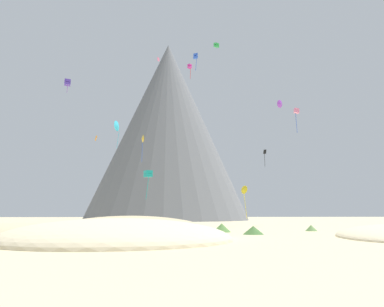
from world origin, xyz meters
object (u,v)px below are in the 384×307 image
object	(u,v)px
kite_yellow_low	(244,191)
kite_pink_mid	(296,111)
kite_orange_mid	(96,138)
kite_black_mid	(265,154)
bush_near_left	(74,233)
bush_far_left	(222,228)
bush_scatter_east	(253,230)
kite_gold_mid	(142,139)
kite_rainbow_high	(158,59)
kite_cyan_mid	(117,126)
kite_indigo_high	(67,82)
kite_blue_high	(196,56)
kite_magenta_high	(190,67)
kite_green_high	(216,45)
kite_violet_high	(280,104)
kite_teal_low	(148,174)
rock_massif	(172,138)
bush_low_patch	(311,228)

from	to	relation	value
kite_yellow_low	kite_pink_mid	bearing A→B (deg)	78.85
kite_orange_mid	kite_black_mid	bearing A→B (deg)	-36.09
bush_near_left	bush_far_left	world-z (taller)	bush_near_left
bush_scatter_east	kite_gold_mid	bearing A→B (deg)	109.46
kite_rainbow_high	kite_cyan_mid	world-z (taller)	kite_rainbow_high
kite_indigo_high	kite_blue_high	bearing A→B (deg)	-135.02
kite_black_mid	kite_orange_mid	distance (m)	38.95
kite_magenta_high	kite_indigo_high	world-z (taller)	kite_magenta_high
kite_pink_mid	kite_green_high	size ratio (longest dim) A/B	4.57
kite_pink_mid	kite_violet_high	bearing A→B (deg)	6.31
kite_violet_high	kite_cyan_mid	distance (m)	37.89
kite_green_high	kite_orange_mid	bearing A→B (deg)	-75.85
kite_orange_mid	kite_teal_low	xyz separation A→B (m)	(12.21, -23.91, -10.51)
bush_scatter_east	kite_violet_high	size ratio (longest dim) A/B	1.26
kite_cyan_mid	bush_far_left	bearing A→B (deg)	-136.12
bush_near_left	kite_orange_mid	bearing A→B (deg)	97.27
bush_far_left	bush_scatter_east	bearing A→B (deg)	-64.36
kite_magenta_high	kite_orange_mid	bearing A→B (deg)	35.23
kite_gold_mid	kite_orange_mid	xyz separation A→B (m)	(-10.59, 7.12, 1.46)
bush_near_left	bush_scatter_east	bearing A→B (deg)	20.16
kite_violet_high	kite_teal_low	size ratio (longest dim) A/B	0.38
kite_teal_low	kite_green_high	bearing A→B (deg)	87.28
rock_massif	kite_green_high	size ratio (longest dim) A/B	67.87
bush_scatter_east	kite_teal_low	distance (m)	24.92
kite_magenta_high	bush_near_left	bearing A→B (deg)	119.02
bush_far_left	kite_orange_mid	size ratio (longest dim) A/B	1.85
kite_rainbow_high	kite_gold_mid	bearing A→B (deg)	57.70
kite_violet_high	kite_orange_mid	world-z (taller)	kite_violet_high
kite_teal_low	bush_low_patch	bearing A→B (deg)	32.94
kite_rainbow_high	bush_near_left	bearing A→B (deg)	71.75
bush_low_patch	kite_green_high	xyz separation A→B (m)	(-8.73, 18.45, 32.98)
kite_magenta_high	kite_green_high	xyz separation A→B (m)	(3.57, -15.27, -1.87)
kite_yellow_low	kite_orange_mid	world-z (taller)	kite_orange_mid
kite_magenta_high	kite_indigo_high	size ratio (longest dim) A/B	1.12
kite_cyan_mid	kite_green_high	xyz separation A→B (m)	(20.08, -22.19, 10.78)
rock_massif	kite_pink_mid	bearing A→B (deg)	-69.94
kite_rainbow_high	kite_orange_mid	xyz separation A→B (m)	(-13.74, -0.65, -19.69)
kite_yellow_low	kite_blue_high	xyz separation A→B (m)	(-7.87, 5.22, 26.69)
kite_pink_mid	kite_black_mid	bearing A→B (deg)	13.27
kite_black_mid	kite_orange_mid	bearing A→B (deg)	101.45
bush_far_left	rock_massif	bearing A→B (deg)	91.47
kite_pink_mid	kite_yellow_low	bearing A→B (deg)	117.15
kite_rainbow_high	kite_blue_high	bearing A→B (deg)	104.10
bush_low_patch	kite_yellow_low	world-z (taller)	kite_yellow_low
kite_violet_high	kite_rainbow_high	xyz separation A→B (m)	(-26.98, 7.56, 12.51)
kite_black_mid	kite_green_high	xyz separation A→B (m)	(-14.42, -18.77, 17.49)
kite_magenta_high	kite_rainbow_high	bearing A→B (deg)	12.89
kite_gold_mid	kite_indigo_high	world-z (taller)	kite_indigo_high
kite_gold_mid	kite_indigo_high	size ratio (longest dim) A/B	1.85
kite_pink_mid	bush_scatter_east	bearing A→B (deg)	155.41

